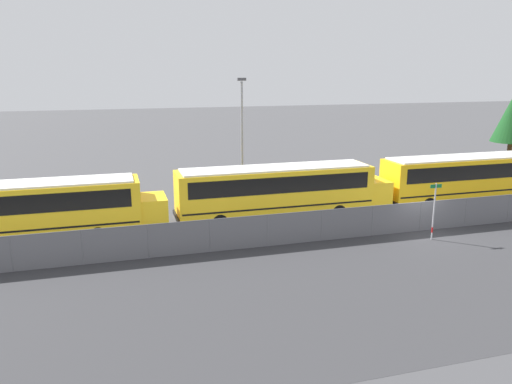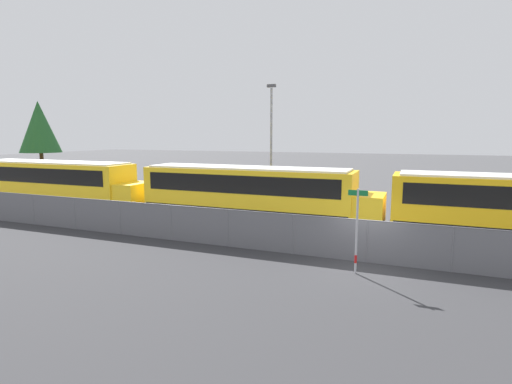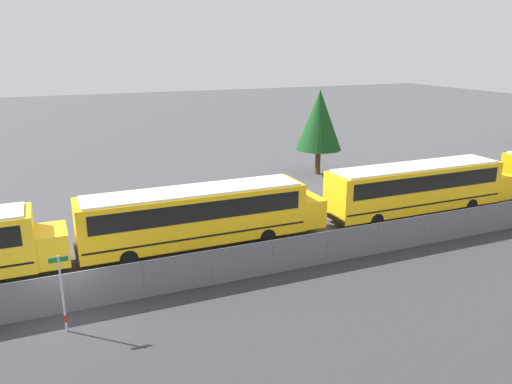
# 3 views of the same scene
# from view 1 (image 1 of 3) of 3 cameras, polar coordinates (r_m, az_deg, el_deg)

# --- Properties ---
(ground_plane) EXTENTS (200.00, 200.00, 0.00)m
(ground_plane) POSITION_cam_1_polar(r_m,az_deg,el_deg) (30.36, 18.15, -4.24)
(ground_plane) COLOR #424244
(road_strip) EXTENTS (132.10, 12.00, 0.01)m
(road_strip) POSITION_cam_1_polar(r_m,az_deg,el_deg) (25.95, 25.60, -8.01)
(road_strip) COLOR #333335
(road_strip) RESTS_ON ground_plane
(fence) EXTENTS (98.17, 0.07, 1.75)m
(fence) POSITION_cam_1_polar(r_m,az_deg,el_deg) (30.11, 18.28, -2.63)
(fence) COLOR #9EA0A5
(fence) RESTS_ON ground_plane
(school_bus_1) EXTENTS (13.71, 2.63, 3.29)m
(school_bus_1) POSITION_cam_1_polar(r_m,az_deg,el_deg) (29.06, -24.58, -1.63)
(school_bus_1) COLOR yellow
(school_bus_1) RESTS_ON ground_plane
(school_bus_2) EXTENTS (13.71, 2.63, 3.29)m
(school_bus_2) POSITION_cam_1_polar(r_m,az_deg,el_deg) (30.80, 2.75, 0.44)
(school_bus_2) COLOR yellow
(school_bus_2) RESTS_ON ground_plane
(school_bus_3) EXTENTS (13.71, 2.63, 3.29)m
(school_bus_3) POSITION_cam_1_polar(r_m,az_deg,el_deg) (37.63, 23.32, 1.78)
(school_bus_3) COLOR yellow
(school_bus_3) RESTS_ON ground_plane
(street_sign) EXTENTS (0.70, 0.09, 3.15)m
(street_sign) POSITION_cam_1_polar(r_m,az_deg,el_deg) (28.61, 19.67, -1.97)
(street_sign) COLOR #B7B7BC
(street_sign) RESTS_ON ground_plane
(light_pole) EXTENTS (0.60, 0.24, 8.51)m
(light_pole) POSITION_cam_1_polar(r_m,az_deg,el_deg) (35.53, -1.61, 6.67)
(light_pole) COLOR gray
(light_pole) RESTS_ON ground_plane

